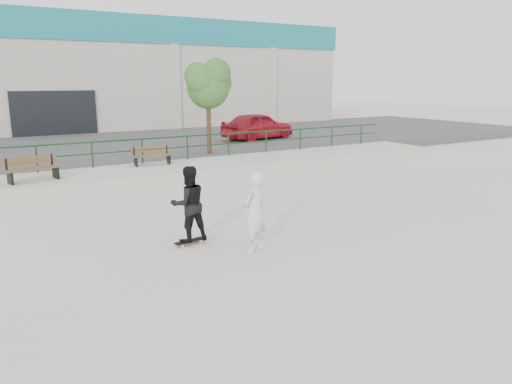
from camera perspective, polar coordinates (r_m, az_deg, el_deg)
ground at (r=11.16m, az=0.72°, el=-7.51°), size 120.00×120.00×0.00m
ledge at (r=19.52m, az=-14.30°, el=1.68°), size 30.00×3.00×0.50m
parking_strip at (r=27.66m, az=-19.62°, el=4.50°), size 60.00×14.00×0.50m
railing at (r=20.60m, az=-15.55°, el=4.98°), size 28.00×0.06×1.03m
commercial_building at (r=41.23m, az=-24.32°, el=12.64°), size 44.20×16.33×8.00m
bench_left at (r=18.44m, az=-24.20°, el=2.41°), size 1.87×0.88×0.83m
bench_right at (r=20.50m, az=-11.82°, el=4.07°), size 1.64×0.62×0.74m
tree at (r=23.20m, az=-5.46°, el=12.35°), size 2.42×2.15×4.30m
red_car at (r=28.78m, az=0.20°, el=7.58°), size 4.80×2.71×1.54m
skateboard at (r=12.10m, az=-7.58°, el=-5.61°), size 0.80×0.33×0.09m
standing_skater at (r=11.85m, az=-7.71°, el=-1.36°), size 0.91×0.72×1.81m
seated_skater at (r=11.27m, az=-0.12°, el=-2.32°), size 0.80×0.66×1.86m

